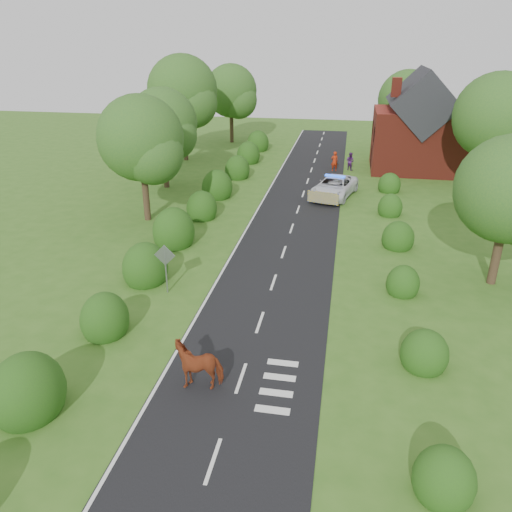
% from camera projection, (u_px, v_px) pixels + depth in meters
% --- Properties ---
extents(ground, '(120.00, 120.00, 0.00)m').
position_uv_depth(ground, '(260.00, 323.00, 22.06)').
color(ground, '#37651D').
extents(road, '(6.00, 70.00, 0.02)m').
position_uv_depth(road, '(297.00, 214.00, 35.55)').
color(road, black).
rests_on(road, ground).
extents(road_markings, '(4.96, 70.00, 0.01)m').
position_uv_depth(road_markings, '(270.00, 222.00, 33.95)').
color(road_markings, white).
rests_on(road_markings, road).
extents(hedgerow_left, '(2.75, 50.41, 3.00)m').
position_uv_depth(hedgerow_left, '(195.00, 214.00, 33.36)').
color(hedgerow_left, '#264A18').
rests_on(hedgerow_left, ground).
extents(hedgerow_right, '(2.10, 45.78, 2.10)m').
position_uv_depth(hedgerow_right, '(396.00, 232.00, 30.83)').
color(hedgerow_right, '#264A18').
rests_on(hedgerow_right, ground).
extents(tree_left_a, '(5.74, 5.60, 8.38)m').
position_uv_depth(tree_left_a, '(144.00, 142.00, 32.19)').
color(tree_left_a, '#332316').
rests_on(tree_left_a, ground).
extents(tree_left_b, '(5.74, 5.60, 8.07)m').
position_uv_depth(tree_left_b, '(165.00, 126.00, 39.76)').
color(tree_left_b, '#332316').
rests_on(tree_left_b, ground).
extents(tree_left_c, '(6.97, 6.80, 10.22)m').
position_uv_depth(tree_left_c, '(185.00, 94.00, 48.37)').
color(tree_left_c, '#332316').
rests_on(tree_left_c, ground).
extents(tree_left_d, '(6.15, 6.00, 8.89)m').
position_uv_depth(tree_left_d, '(233.00, 93.00, 57.34)').
color(tree_left_d, '#332316').
rests_on(tree_left_d, ground).
extents(tree_right_b, '(6.56, 6.40, 9.40)m').
position_uv_depth(tree_right_b, '(501.00, 120.00, 36.94)').
color(tree_right_b, '#332316').
rests_on(tree_right_b, ground).
extents(tree_right_c, '(6.15, 6.00, 8.58)m').
position_uv_depth(tree_right_c, '(409.00, 102.00, 52.42)').
color(tree_right_c, '#332316').
rests_on(tree_right_c, ground).
extents(road_sign, '(1.06, 0.08, 2.53)m').
position_uv_depth(road_sign, '(165.00, 262.00, 24.02)').
color(road_sign, gray).
rests_on(road_sign, ground).
extents(house, '(8.00, 7.40, 9.17)m').
position_uv_depth(house, '(418.00, 129.00, 45.95)').
color(house, maroon).
rests_on(house, ground).
extents(cow, '(2.26, 1.52, 1.47)m').
position_uv_depth(cow, '(199.00, 365.00, 17.97)').
color(cow, maroon).
rests_on(cow, ground).
extents(police_van, '(3.97, 6.22, 1.74)m').
position_uv_depth(police_van, '(334.00, 187.00, 39.09)').
color(police_van, white).
rests_on(police_van, ground).
extents(pedestrian_red, '(0.78, 0.65, 1.85)m').
position_uv_depth(pedestrian_red, '(334.00, 161.00, 46.56)').
color(pedestrian_red, '#AA270C').
rests_on(pedestrian_red, ground).
extents(pedestrian_purple, '(1.03, 0.99, 1.68)m').
position_uv_depth(pedestrian_purple, '(350.00, 161.00, 46.98)').
color(pedestrian_purple, '#4A1D5E').
rests_on(pedestrian_purple, ground).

